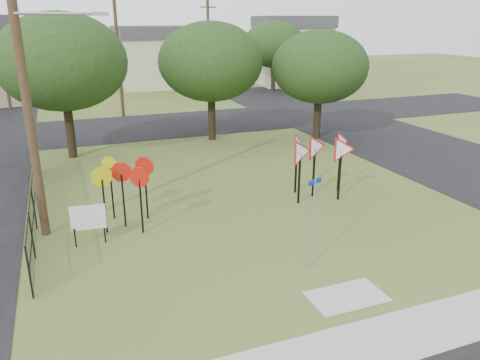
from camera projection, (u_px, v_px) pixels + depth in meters
name	position (u px, v px, depth m)	size (l,w,h in m)	color
ground	(302.00, 256.00, 14.27)	(140.00, 140.00, 0.00)	#445821
sidewalk	(392.00, 338.00, 10.57)	(30.00, 1.60, 0.02)	#9A9A92
street_right	(402.00, 143.00, 27.20)	(8.00, 50.00, 0.02)	black
street_far	(162.00, 125.00, 31.89)	(60.00, 8.00, 0.02)	black
curb_pad	(347.00, 297.00, 12.15)	(2.00, 1.20, 0.02)	#9A9A92
street_name_sign	(313.00, 217.00, 13.14)	(0.52, 0.23, 2.70)	#9A9EA2
stop_sign_cluster	(124.00, 178.00, 15.83)	(2.18, 2.10, 2.34)	black
yield_sign_cluster	(319.00, 150.00, 18.46)	(3.30, 1.87, 2.65)	black
info_board	(88.00, 219.00, 14.69)	(1.08, 0.14, 1.35)	black
utility_pole_main	(25.00, 76.00, 14.05)	(3.55, 0.33, 10.00)	#483521
far_pole_a	(118.00, 53.00, 33.23)	(1.40, 0.24, 9.00)	#483521
far_pole_b	(209.00, 50.00, 39.59)	(1.40, 0.24, 8.50)	#483521
far_pole_c	(1.00, 50.00, 35.77)	(1.40, 0.24, 9.00)	#483521
fence_run	(35.00, 196.00, 16.91)	(0.05, 11.55, 1.50)	black
house_mid	(157.00, 56.00, 49.86)	(8.40, 8.40, 6.20)	beige
house_right	(291.00, 50.00, 50.98)	(8.30, 8.30, 7.20)	beige
tree_near_left	(62.00, 62.00, 22.97)	(6.40, 6.40, 7.27)	black
tree_near_mid	(211.00, 62.00, 26.70)	(6.00, 6.00, 6.80)	black
tree_near_right	(320.00, 67.00, 27.10)	(5.60, 5.60, 6.33)	black
tree_far_right	(274.00, 44.00, 45.80)	(6.00, 6.00, 6.80)	black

